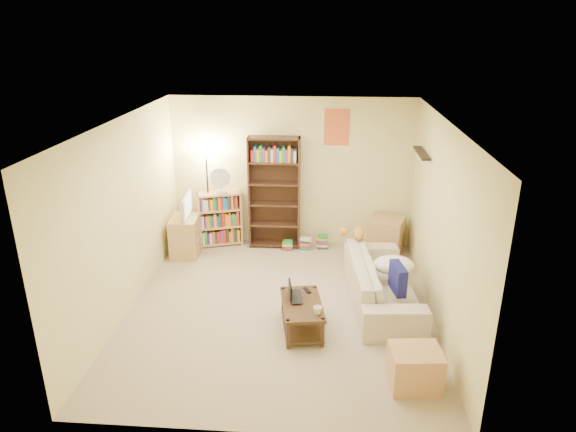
% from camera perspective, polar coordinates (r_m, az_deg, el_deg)
% --- Properties ---
extents(room, '(4.50, 4.54, 2.52)m').
position_cam_1_polar(room, '(6.33, -0.93, 2.57)').
color(room, tan).
rests_on(room, ground).
extents(sofa, '(2.21, 1.15, 0.61)m').
position_cam_1_polar(sofa, '(7.14, 10.42, -7.12)').
color(sofa, beige).
rests_on(sofa, ground).
extents(navy_pillow, '(0.19, 0.41, 0.36)m').
position_cam_1_polar(navy_pillow, '(6.64, 12.10, -6.79)').
color(navy_pillow, navy).
rests_on(navy_pillow, sofa).
extents(cream_blanket, '(0.56, 0.40, 0.24)m').
position_cam_1_polar(cream_blanket, '(7.11, 11.64, -5.36)').
color(cream_blanket, white).
rests_on(cream_blanket, sofa).
extents(tabby_cat, '(0.48, 0.20, 0.16)m').
position_cam_1_polar(tabby_cat, '(7.64, 7.57, -1.83)').
color(tabby_cat, '#C68A29').
rests_on(tabby_cat, sofa).
extents(coffee_table, '(0.61, 0.93, 0.38)m').
position_cam_1_polar(coffee_table, '(6.43, 1.55, -10.71)').
color(coffee_table, '#402818').
rests_on(coffee_table, ground).
extents(laptop, '(0.42, 0.33, 0.03)m').
position_cam_1_polar(laptop, '(6.46, 1.35, -8.97)').
color(laptop, black).
rests_on(laptop, coffee_table).
extents(laptop_screen, '(0.06, 0.29, 0.19)m').
position_cam_1_polar(laptop_screen, '(6.40, 0.24, -8.23)').
color(laptop_screen, white).
rests_on(laptop_screen, laptop).
extents(mug, '(0.13, 0.13, 0.09)m').
position_cam_1_polar(mug, '(6.12, 3.30, -10.42)').
color(mug, white).
rests_on(mug, coffee_table).
extents(tv_remote, '(0.11, 0.16, 0.02)m').
position_cam_1_polar(tv_remote, '(6.61, 2.13, -8.25)').
color(tv_remote, black).
rests_on(tv_remote, coffee_table).
extents(tv_stand, '(0.47, 0.63, 0.65)m').
position_cam_1_polar(tv_stand, '(8.55, -11.35, -2.21)').
color(tv_stand, tan).
rests_on(tv_stand, ground).
extents(television, '(0.68, 0.19, 0.38)m').
position_cam_1_polar(television, '(8.37, -11.60, 1.03)').
color(television, black).
rests_on(television, tv_stand).
extents(tall_bookshelf, '(0.85, 0.29, 1.88)m').
position_cam_1_polar(tall_bookshelf, '(8.48, -1.53, 2.87)').
color(tall_bookshelf, '#3F2118').
rests_on(tall_bookshelf, ground).
extents(short_bookshelf, '(0.78, 0.50, 0.93)m').
position_cam_1_polar(short_bookshelf, '(8.80, -7.57, -0.30)').
color(short_bookshelf, tan).
rests_on(short_bookshelf, ground).
extents(desk_fan, '(0.33, 0.19, 0.45)m').
position_cam_1_polar(desk_fan, '(8.52, -7.51, 3.98)').
color(desk_fan, silver).
rests_on(desk_fan, short_bookshelf).
extents(floor_lamp, '(0.28, 0.28, 1.63)m').
position_cam_1_polar(floor_lamp, '(8.56, -9.01, 4.90)').
color(floor_lamp, black).
rests_on(floor_lamp, ground).
extents(side_table, '(0.67, 0.67, 0.61)m').
position_cam_1_polar(side_table, '(8.60, 10.79, -2.18)').
color(side_table, tan).
rests_on(side_table, ground).
extents(end_cabinet, '(0.56, 0.48, 0.43)m').
position_cam_1_polar(end_cabinet, '(5.73, 13.90, -16.07)').
color(end_cabinet, tan).
rests_on(end_cabinet, ground).
extents(book_stacks, '(0.77, 0.26, 0.23)m').
position_cam_1_polar(book_stacks, '(8.68, 2.14, -3.04)').
color(book_stacks, red).
rests_on(book_stacks, ground).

